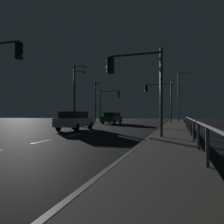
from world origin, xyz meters
TOP-DOWN VIEW (x-y plane):
  - ground_plane at (0.00, 17.50)m, footprint 112.00×112.00m
  - sidewalk_right at (6.18, 17.50)m, footprint 2.25×77.00m
  - lane_markings_center at (0.00, 21.00)m, footprint 0.14×50.00m
  - lane_edge_line at (4.81, 22.50)m, footprint 0.14×53.00m
  - car at (-2.05, 18.01)m, footprint 2.04×4.49m
  - car_oncoming at (-2.51, 32.37)m, footprint 2.06×4.49m
  - traffic_light_far_left at (4.17, 11.98)m, footprint 3.25×0.59m
  - traffic_light_mid_right at (3.91, 34.40)m, footprint 3.80×0.67m
  - traffic_light_near_left at (-3.99, 36.20)m, footprint 3.44×0.69m
  - street_lamp_median at (6.81, 40.69)m, footprint 2.45×0.41m
  - street_lamp_across_street at (-5.41, 26.64)m, footprint 1.81×0.52m
  - street_lamp_far_end at (-5.22, 26.05)m, footprint 1.30×1.28m
  - street_lamp_mid_block at (-6.19, 36.56)m, footprint 0.56×1.83m
  - barrier_fence at (7.15, 9.82)m, footprint 0.09×23.74m

SIDE VIEW (x-z plane):
  - ground_plane at x=0.00m, z-range 0.00..0.00m
  - lane_edge_line at x=4.81m, z-range 0.00..0.01m
  - lane_markings_center at x=0.00m, z-range 0.00..0.01m
  - sidewalk_right at x=6.18m, z-range 0.00..0.14m
  - car at x=-2.05m, z-range 0.04..1.61m
  - car_oncoming at x=-2.51m, z-range 0.04..1.61m
  - barrier_fence at x=7.15m, z-range 0.39..1.37m
  - traffic_light_far_left at x=4.17m, z-range 1.11..5.93m
  - traffic_light_near_left at x=-3.99m, z-range 1.03..6.15m
  - street_lamp_mid_block at x=-6.19m, z-range 0.71..7.23m
  - street_lamp_far_end at x=-5.22m, z-range 0.69..7.31m
  - traffic_light_mid_right at x=3.91m, z-range 1.28..6.90m
  - street_lamp_across_street at x=-5.41m, z-range 0.72..7.90m
  - street_lamp_median at x=6.81m, z-range 0.93..8.87m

